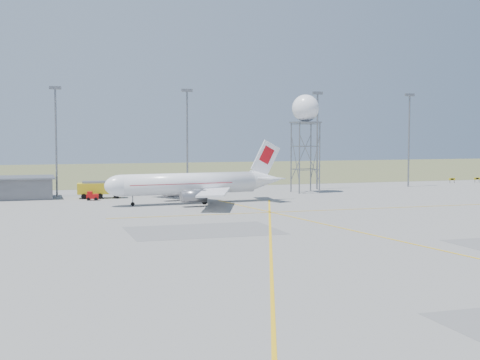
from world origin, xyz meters
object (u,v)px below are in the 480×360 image
object	(u,v)px
airliner_main	(192,184)
radar_tower	(305,138)
fire_truck	(101,190)
baggage_tug	(92,197)

from	to	relation	value
airliner_main	radar_tower	xyz separation A→B (m)	(26.25, 13.23, 7.63)
airliner_main	fire_truck	distance (m)	19.45
baggage_tug	airliner_main	bearing A→B (deg)	-20.73
airliner_main	radar_tower	size ratio (longest dim) A/B	1.62
fire_truck	baggage_tug	distance (m)	3.99
airliner_main	fire_truck	xyz separation A→B (m)	(-13.70, 13.69, -1.73)
radar_tower	fire_truck	size ratio (longest dim) A/B	2.35
airliner_main	baggage_tug	xyz separation A→B (m)	(-15.63, 10.33, -2.68)
airliner_main	fire_truck	bearing A→B (deg)	-50.65
radar_tower	baggage_tug	size ratio (longest dim) A/B	8.60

